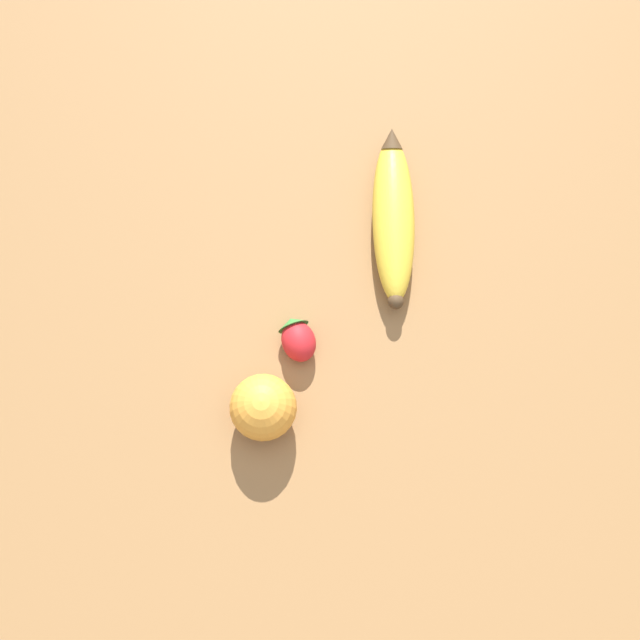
% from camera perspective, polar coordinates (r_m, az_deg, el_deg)
% --- Properties ---
extents(ground_plane, '(3.00, 3.00, 0.00)m').
position_cam_1_polar(ground_plane, '(0.94, 10.09, -3.45)').
color(ground_plane, olive).
extents(banana, '(0.10, 0.20, 0.04)m').
position_cam_1_polar(banana, '(0.96, 4.72, 6.57)').
color(banana, gold).
rests_on(banana, ground_plane).
extents(orange, '(0.07, 0.07, 0.07)m').
position_cam_1_polar(orange, '(0.89, -3.66, -5.61)').
color(orange, orange).
rests_on(orange, ground_plane).
extents(strawberry, '(0.06, 0.06, 0.03)m').
position_cam_1_polar(strawberry, '(0.92, -1.45, -1.17)').
color(strawberry, red).
rests_on(strawberry, ground_plane).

